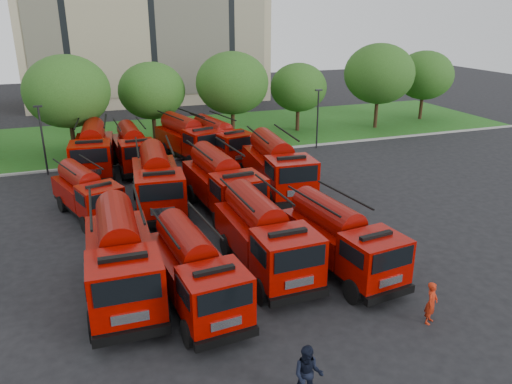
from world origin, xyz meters
The scene contains 29 objects.
ground centered at (0.00, 0.00, 0.00)m, with size 140.00×140.00×0.00m, color black.
lawn centered at (0.00, 26.00, 0.06)m, with size 70.00×16.00×0.12m, color #244B14.
curb centered at (0.00, 17.90, 0.07)m, with size 70.00×0.30×0.14m, color gray.
apartment_building centered at (2.00, 47.94, 12.50)m, with size 30.00×14.18×25.00m.
tree_2 centered at (-8.00, 21.50, 5.35)m, with size 6.72×6.72×8.22m.
tree_3 centered at (-1.00, 24.00, 4.68)m, with size 5.88×5.88×7.19m.
tree_4 centered at (6.00, 22.50, 5.22)m, with size 6.55×6.55×8.01m.
tree_5 centered at (13.00, 23.50, 4.35)m, with size 5.46×5.46×6.68m.
tree_6 centered at (21.00, 22.00, 5.49)m, with size 6.89×6.89×8.42m.
tree_7 centered at (28.00, 24.00, 4.82)m, with size 6.05×6.05×7.39m.
lamp_post_0 centered at (-10.00, 17.20, 2.90)m, with size 0.60×0.25×5.11m.
lamp_post_1 centered at (12.00, 17.20, 2.90)m, with size 0.60×0.25×5.11m.
fire_truck_0 centered at (-6.42, -1.65, 1.80)m, with size 3.07×7.94×3.58m.
fire_truck_1 centered at (-3.71, -3.37, 1.59)m, with size 3.05×7.12×3.15m.
fire_truck_2 centered at (-0.02, -1.55, 1.72)m, with size 2.94×7.58×3.42m.
fire_truck_3 centered at (3.23, -2.84, 1.61)m, with size 3.28×7.27×3.20m.
fire_truck_4 centered at (-7.46, 8.00, 1.45)m, with size 4.03×6.67×2.88m.
fire_truck_5 centered at (-3.40, 7.76, 1.79)m, with size 3.41×8.01×3.55m.
fire_truck_6 centered at (0.17, 6.04, 1.79)m, with size 3.33×7.98×3.55m.
fire_truck_7 centered at (4.47, 7.90, 1.84)m, with size 3.37×8.18×3.65m.
fire_truck_8 centered at (-6.66, 16.12, 1.81)m, with size 3.51×8.13×3.59m.
fire_truck_9 centered at (-3.80, 16.45, 1.61)m, with size 2.76×7.11×3.20m.
fire_truck_10 centered at (0.72, 17.62, 1.72)m, with size 4.41×7.89×3.41m.
fire_truck_11 centered at (2.90, 16.17, 1.67)m, with size 3.94×7.62×3.31m.
firefighter_0 centered at (4.54, -7.71, 0.00)m, with size 0.64×0.46×1.74m, color #A7220C.
firefighter_2 centered at (5.06, -4.00, 0.00)m, with size 1.00×0.57×1.71m, color #A7220C.
firefighter_3 centered at (3.80, -0.55, 0.00)m, with size 1.00×0.52×1.55m, color black.
firefighter_4 centered at (-4.10, 2.51, 0.00)m, with size 0.84×0.55×1.72m, color black.
firefighter_5 centered at (5.77, 8.57, 0.00)m, with size 1.80×0.78×1.94m, color black.
Camera 1 is at (-7.42, -20.95, 11.51)m, focal length 35.00 mm.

